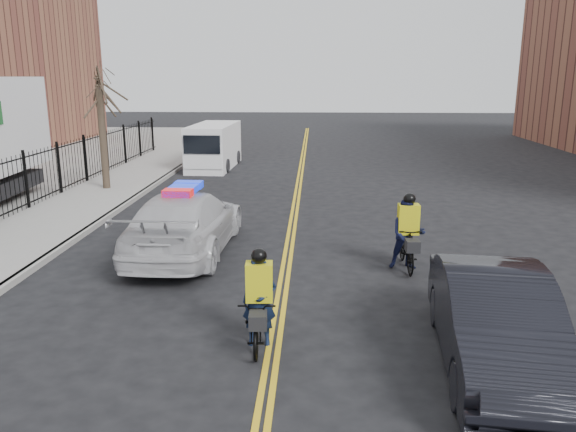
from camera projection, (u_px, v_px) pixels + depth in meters
The scene contains 12 objects.
ground at pixel (283, 286), 12.33m from camera, with size 120.00×120.00×0.00m, color black.
center_line_left at pixel (293, 205), 20.08m from camera, with size 0.10×60.00×0.01m, color gold.
center_line_right at pixel (298, 205), 20.08m from camera, with size 0.10×60.00×0.01m, color gold.
sidewalk at pixel (90, 201), 20.41m from camera, with size 3.00×60.00×0.15m, color gray.
curb at pixel (131, 201), 20.34m from camera, with size 0.20×60.00×0.15m, color gray.
iron_fence at pixel (47, 175), 20.25m from camera, with size 0.12×28.00×2.00m, color black, non-canonical shape.
street_tree at pixel (100, 101), 21.51m from camera, with size 3.20×3.20×4.80m.
police_cruiser at pixel (185, 222), 14.46m from camera, with size 2.42×5.65×1.78m.
dark_sedan at pixel (496, 321), 8.76m from camera, with size 1.63×4.67×1.54m, color black.
cargo_van at pixel (213, 147), 27.85m from camera, with size 2.14×5.21×2.15m.
cyclist_near at pixel (260, 312), 9.53m from camera, with size 0.71×1.78×1.72m.
cyclist_far at pixel (407, 239), 13.29m from camera, with size 0.83×1.83×1.84m.
Camera 1 is at (0.66, -11.57, 4.50)m, focal length 35.00 mm.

